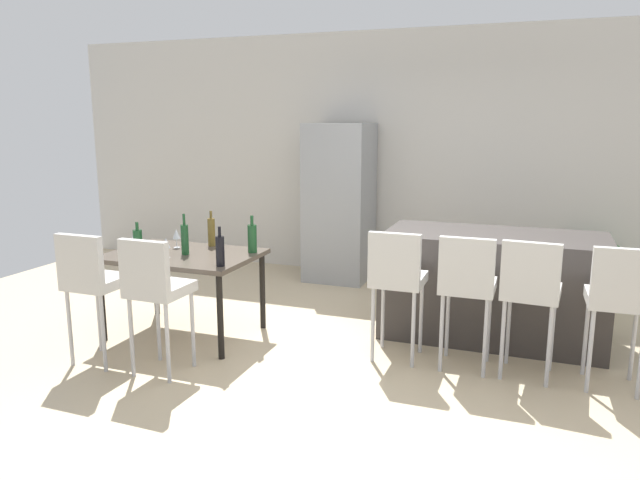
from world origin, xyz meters
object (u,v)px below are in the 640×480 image
wine_bottle_inner (252,238)px  wine_bottle_corner (220,251)px  bar_chair_left (397,275)px  bar_chair_far (619,295)px  wine_bottle_middle (211,232)px  wine_bottle_far (185,239)px  wine_glass_right (135,234)px  wine_glass_left (166,243)px  wine_glass_near (176,234)px  potted_plant (604,267)px  refrigerator (339,203)px  dining_table (183,261)px  bar_chair_right (531,287)px  bar_chair_middle (467,281)px  wine_bottle_end (138,243)px  kitchen_island (492,285)px  dining_chair_far (155,285)px  dining_chair_near (92,278)px

wine_bottle_inner → wine_bottle_corner: bearing=-91.8°
bar_chair_left → bar_chair_far: same height
bar_chair_left → wine_bottle_middle: bearing=171.2°
wine_bottle_far → wine_glass_right: bearing=169.7°
wine_glass_left → wine_glass_near: (-0.15, 0.38, 0.00)m
wine_glass_near → potted_plant: bearing=29.2°
wine_glass_right → refrigerator: (1.23, 2.20, 0.06)m
dining_table → wine_bottle_far: 0.21m
bar_chair_right → wine_bottle_corner: size_ratio=3.29×
bar_chair_middle → dining_table: 2.42m
wine_bottle_end → refrigerator: (0.93, 2.55, 0.06)m
wine_bottle_corner → bar_chair_far: bearing=7.2°
kitchen_island → wine_bottle_far: (-2.50, -0.93, 0.42)m
dining_chair_far → dining_chair_near: bearing=-180.0°
dining_chair_far → bar_chair_right: bearing=18.9°
bar_chair_far → refrigerator: refrigerator is taller
wine_bottle_middle → wine_glass_left: (-0.11, -0.55, -0.01)m
wine_bottle_inner → wine_bottle_far: (-0.51, -0.27, 0.01)m
wine_bottle_inner → dining_chair_near: bearing=-128.8°
bar_chair_right → wine_bottle_far: (-2.82, -0.11, 0.18)m
dining_table → wine_glass_near: bearing=134.3°
bar_chair_left → wine_bottle_corner: size_ratio=3.29×
dining_table → refrigerator: 2.39m
dining_table → wine_bottle_middle: wine_bottle_middle is taller
wine_bottle_far → wine_glass_near: (-0.22, 0.21, -0.01)m
wine_bottle_corner → wine_bottle_inner: size_ratio=0.98×
bar_chair_right → dining_chair_far: bearing=-161.1°
wine_bottle_end → wine_bottle_far: bearing=39.0°
kitchen_island → wine_bottle_middle: 2.56m
wine_bottle_far → bar_chair_middle: bearing=2.6°
bar_chair_middle → dining_chair_near: bearing=-161.9°
dining_table → dining_chair_far: size_ratio=1.21×
bar_chair_middle → kitchen_island: bearing=80.9°
wine_bottle_end → wine_bottle_corner: bearing=-1.1°
bar_chair_left → potted_plant: bar_chair_left is taller
bar_chair_right → wine_glass_near: 3.05m
dining_chair_near → wine_bottle_middle: bearing=72.3°
bar_chair_far → dining_chair_near: bearing=-166.7°
bar_chair_left → wine_glass_right: 2.44m
wine_bottle_middle → wine_glass_near: 0.31m
dining_chair_near → wine_bottle_far: (0.34, 0.78, 0.18)m
wine_bottle_corner → wine_glass_left: (-0.57, 0.09, -0.00)m
wine_bottle_middle → refrigerator: 2.01m
wine_glass_left → wine_glass_right: 0.59m
dining_chair_far → wine_glass_left: dining_chair_far is taller
kitchen_island → wine_glass_right: size_ratio=10.64×
kitchen_island → bar_chair_far: (0.89, -0.82, 0.24)m
wine_bottle_end → wine_bottle_inner: bearing=32.6°
wine_glass_left → potted_plant: (3.58, 2.46, -0.47)m
bar_chair_middle → wine_glass_near: bar_chair_middle is taller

